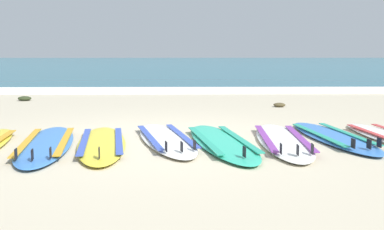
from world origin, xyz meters
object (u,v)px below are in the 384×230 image
(surfboard_3, at_px, (102,143))
(surfboard_2, at_px, (46,144))
(surfboard_4, at_px, (166,139))
(surfboard_5, at_px, (221,142))
(surfboard_6, at_px, (283,140))
(surfboard_7, at_px, (333,137))

(surfboard_3, bearing_deg, surfboard_2, -177.89)
(surfboard_3, xyz_separation_m, surfboard_4, (0.78, 0.28, 0.00))
(surfboard_3, relative_size, surfboard_5, 0.93)
(surfboard_4, xyz_separation_m, surfboard_6, (1.51, -0.13, -0.00))
(surfboard_5, relative_size, surfboard_6, 1.03)
(surfboard_2, distance_m, surfboard_7, 3.72)
(surfboard_5, height_order, surfboard_7, same)
(surfboard_5, xyz_separation_m, surfboard_6, (0.80, 0.07, 0.00))
(surfboard_3, height_order, surfboard_5, same)
(surfboard_2, distance_m, surfboard_4, 1.49)
(surfboard_2, bearing_deg, surfboard_6, 3.32)
(surfboard_4, relative_size, surfboard_5, 0.96)
(surfboard_5, bearing_deg, surfboard_6, 5.15)
(surfboard_2, relative_size, surfboard_6, 1.03)
(surfboard_3, relative_size, surfboard_7, 1.00)
(surfboard_6, relative_size, surfboard_7, 1.04)
(surfboard_3, bearing_deg, surfboard_5, 2.90)
(surfboard_2, bearing_deg, surfboard_4, 11.66)
(surfboard_2, distance_m, surfboard_5, 2.18)
(surfboard_3, distance_m, surfboard_7, 3.04)
(surfboard_6, bearing_deg, surfboard_2, -176.68)
(surfboard_4, bearing_deg, surfboard_5, -15.73)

